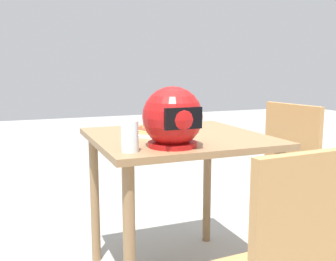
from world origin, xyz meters
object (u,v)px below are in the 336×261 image
(pizza, at_px, (159,129))
(motorcycle_helmet, at_px, (173,118))
(drinking_glass, at_px, (130,137))
(dining_table, at_px, (177,158))
(chair_side, at_px, (302,171))

(pizza, bearing_deg, motorcycle_helmet, 80.10)
(drinking_glass, bearing_deg, dining_table, -138.12)
(pizza, relative_size, chair_side, 0.28)
(dining_table, relative_size, motorcycle_helmet, 3.25)
(pizza, distance_m, drinking_glass, 0.44)
(pizza, bearing_deg, dining_table, 141.88)
(drinking_glass, bearing_deg, chair_side, -165.62)
(dining_table, bearing_deg, pizza, -38.12)
(chair_side, bearing_deg, motorcycle_helmet, 15.22)
(drinking_glass, height_order, chair_side, chair_side)
(dining_table, xyz_separation_m, pizza, (0.08, -0.06, 0.14))
(dining_table, xyz_separation_m, chair_side, (-0.78, 0.01, -0.14))
(drinking_glass, relative_size, chair_side, 0.14)
(pizza, relative_size, drinking_glass, 2.02)
(dining_table, bearing_deg, chair_side, 179.07)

